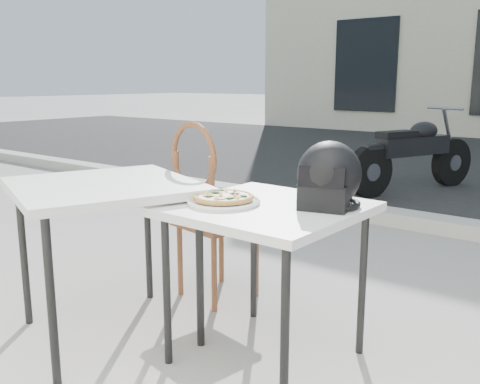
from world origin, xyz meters
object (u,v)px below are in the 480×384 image
Objects in this scene: cafe_table_side at (104,197)px; helmet at (329,178)px; cafe_chair_side at (207,202)px; pizza at (224,197)px; motorcycle at (414,155)px; cafe_table_main at (267,219)px; plate at (224,202)px.

helmet is at bearing 22.93° from cafe_table_side.
pizza is at bearing 147.67° from cafe_chair_side.
cafe_chair_side reaches higher than motorcycle.
motorcycle reaches higher than pizza.
plate is (-0.16, -0.10, 0.07)m from cafe_table_main.
helmet is 4.10m from motorcycle.
cafe_chair_side is at bearing 137.61° from plate.
cafe_chair_side is at bearing 81.48° from cafe_table_side.
helmet is 0.93m from cafe_chair_side.
plate is at bearing -147.88° from cafe_table_main.
pizza is 0.83× the size of helmet.
cafe_table_side is at bearing -159.37° from cafe_table_main.
motorcycle is at bearing 101.76° from cafe_table_main.
motorcycle reaches higher than plate.
helmet reaches higher than motorcycle.
plate is 0.22× the size of motorcycle.
motorcycle is at bearing 91.41° from cafe_table_side.
pizza is (0.00, 0.00, 0.02)m from plate.
cafe_chair_side is (-0.49, 0.44, -0.17)m from pizza.
cafe_chair_side is at bearing 151.41° from helmet.
motorcycle is (-0.69, 4.17, -0.31)m from plate.
cafe_chair_side is 0.57× the size of motorcycle.
cafe_table_side is at bearing -162.88° from pizza.
cafe_table_main is at bearing 20.63° from cafe_table_side.
cafe_table_main is 0.79m from cafe_table_side.
pizza is at bearing 17.12° from cafe_table_side.
helmet reaches higher than pizza.
motorcycle is (-1.07, 3.94, -0.42)m from helmet.
cafe_table_main is at bearing 32.09° from pizza.
helmet is (0.22, 0.13, 0.19)m from cafe_table_main.
motorcycle is (-0.85, 4.07, -0.23)m from cafe_table_main.
cafe_table_main is 0.31m from helmet.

